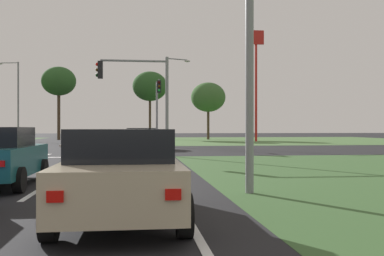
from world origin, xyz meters
The scene contains 19 objects.
ground_plane centered at (0.00, 30.00, 0.00)m, with size 200.00×200.00×0.00m, color black.
grass_verge_far_right centered at (25.50, 54.50, 0.00)m, with size 35.00×35.00×0.01m, color #476B38.
median_island_far centered at (0.00, 55.00, 0.07)m, with size 1.20×36.00×0.14m, color #ADA89E.
lane_dash_second centered at (3.50, 9.45, 0.01)m, with size 0.14×2.00×0.01m, color silver.
lane_dash_third centered at (3.50, 15.45, 0.01)m, with size 0.14×2.00×0.01m, color silver.
edge_line_right centered at (6.85, 12.00, 0.01)m, with size 0.14×24.00×0.01m, color silver.
stop_bar_near centered at (3.80, 23.00, 0.01)m, with size 6.40×0.50×0.01m, color silver.
crosswalk_bar_sixth centered at (-0.65, 24.80, 0.01)m, with size 0.70×2.80×0.01m, color silver.
crosswalk_bar_seventh centered at (0.50, 24.80, 0.01)m, with size 0.70×2.80×0.01m, color silver.
car_silver_fourth centered at (6.12, 30.97, 0.80)m, with size 4.54×1.99×1.57m.
car_beige_sixth centered at (5.72, 6.36, 0.80)m, with size 2.09×4.51×1.56m.
traffic_signal_near_right centered at (6.18, 23.40, 3.78)m, with size 4.01×0.32×5.54m.
traffic_signal_far_right centered at (7.60, 35.12, 3.78)m, with size 0.32×4.14×5.54m.
street_lamp_third centered at (8.88, 39.18, 4.55)m, with size 2.28×0.97×8.03m.
street_lamp_fourth centered at (-8.89, 55.49, 5.44)m, with size 2.67×0.72×9.72m.
fastfood_pole_sign centered at (19.62, 48.86, 9.30)m, with size 1.80×0.40×12.90m.
treeline_third centered at (-4.36, 58.65, 7.68)m, with size 4.47×4.47×9.64m.
treeline_fourth centered at (7.69, 62.01, 7.49)m, with size 4.96×4.96×9.62m.
treeline_fifth centered at (15.50, 58.28, 5.75)m, with size 4.71×4.71×7.77m.
Camera 1 is at (5.99, -1.34, 1.58)m, focal length 41.49 mm.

